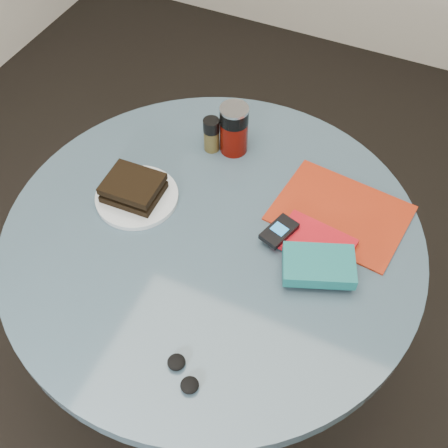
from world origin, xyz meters
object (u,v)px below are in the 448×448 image
at_px(table, 214,271).
at_px(sandwich, 133,188).
at_px(pepper_grinder, 211,134).
at_px(magazine, 340,213).
at_px(soda_can, 234,129).
at_px(red_book, 315,242).
at_px(mp3_player, 279,231).
at_px(novel, 319,265).
at_px(plate, 137,197).
at_px(headphones, 183,373).

xyz_separation_m(table, sandwich, (-0.22, 0.02, 0.20)).
bearing_deg(table, sandwich, 175.19).
distance_m(pepper_grinder, magazine, 0.39).
relative_size(soda_can, magazine, 0.45).
bearing_deg(soda_can, table, -75.73).
bearing_deg(red_book, pepper_grinder, 159.62).
height_order(table, soda_can, soda_can).
bearing_deg(mp3_player, magazine, 50.32).
bearing_deg(sandwich, red_book, 5.90).
relative_size(table, soda_can, 7.16).
relative_size(sandwich, novel, 0.88).
distance_m(plate, pepper_grinder, 0.26).
height_order(magazine, red_book, red_book).
height_order(soda_can, mp3_player, soda_can).
xyz_separation_m(red_book, headphones, (-0.13, -0.41, -0.00)).
relative_size(table, red_book, 5.88).
xyz_separation_m(red_book, mp3_player, (-0.08, -0.01, 0.01)).
relative_size(soda_can, novel, 0.89).
bearing_deg(headphones, novel, 64.48).
bearing_deg(sandwich, plate, -1.59).
distance_m(table, pepper_grinder, 0.36).
bearing_deg(table, plate, 175.10).
relative_size(mp3_player, headphones, 1.04).
height_order(plate, headphones, headphones).
bearing_deg(mp3_player, pepper_grinder, 142.91).
bearing_deg(red_book, headphones, -99.61).
bearing_deg(headphones, red_book, 72.46).
bearing_deg(soda_can, mp3_player, -46.33).
relative_size(soda_can, headphones, 1.45).
xyz_separation_m(table, plate, (-0.22, 0.02, 0.17)).
height_order(pepper_grinder, magazine, pepper_grinder).
bearing_deg(soda_can, sandwich, -120.17).
distance_m(pepper_grinder, novel, 0.47).
height_order(table, novel, novel).
relative_size(plate, red_book, 1.21).
bearing_deg(magazine, pepper_grinder, 175.82).
bearing_deg(pepper_grinder, magazine, -10.85).
height_order(red_book, mp3_player, mp3_player).
relative_size(sandwich, mp3_player, 1.37).
height_order(soda_can, magazine, soda_can).
xyz_separation_m(magazine, headphones, (-0.16, -0.53, 0.01)).
relative_size(pepper_grinder, headphones, 1.02).
xyz_separation_m(plate, novel, (0.48, -0.03, 0.03)).
relative_size(sandwich, soda_can, 0.98).
bearing_deg(table, mp3_player, 19.21).
bearing_deg(mp3_player, table, -160.79).
height_order(soda_can, red_book, soda_can).
bearing_deg(novel, headphones, -136.92).
bearing_deg(novel, pepper_grinder, 124.33).
bearing_deg(plate, pepper_grinder, 69.02).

